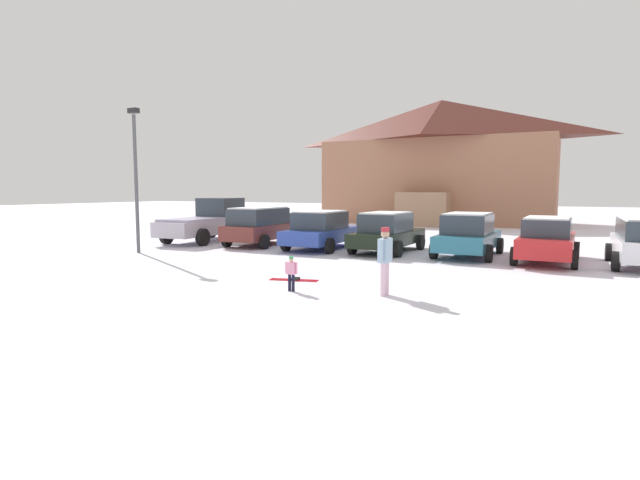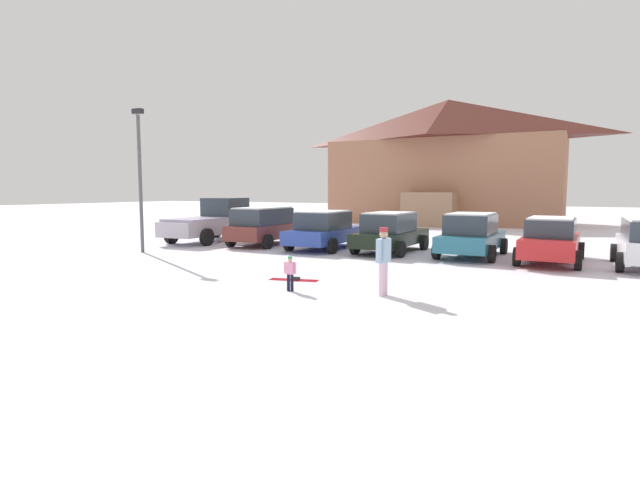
% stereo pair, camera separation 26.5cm
% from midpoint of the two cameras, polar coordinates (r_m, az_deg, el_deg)
% --- Properties ---
extents(ground, '(160.00, 160.00, 0.00)m').
position_cam_midpoint_polar(ground, '(8.35, -12.10, -12.29)').
color(ground, silver).
extents(ski_lodge, '(17.49, 10.08, 9.50)m').
position_cam_midpoint_polar(ski_lodge, '(40.58, 13.38, 8.78)').
color(ski_lodge, '#A26C50').
rests_on(ski_lodge, ground).
extents(parked_maroon_van, '(2.31, 4.13, 1.77)m').
position_cam_midpoint_polar(parked_maroon_van, '(23.28, -7.24, 1.71)').
color(parked_maroon_van, brown).
rests_on(parked_maroon_van, ground).
extents(parked_blue_hatchback, '(2.31, 4.67, 1.67)m').
position_cam_midpoint_polar(parked_blue_hatchback, '(21.66, -0.16, 1.18)').
color(parked_blue_hatchback, '#29429D').
rests_on(parked_blue_hatchback, ground).
extents(parked_black_sedan, '(2.25, 4.59, 1.66)m').
position_cam_midpoint_polar(parked_black_sedan, '(20.73, 7.31, 0.90)').
color(parked_black_sedan, black).
rests_on(parked_black_sedan, ground).
extents(parked_teal_hatchback, '(2.21, 4.48, 1.69)m').
position_cam_midpoint_polar(parked_teal_hatchback, '(20.03, 16.21, 0.59)').
color(parked_teal_hatchback, '#286B84').
rests_on(parked_teal_hatchback, ground).
extents(parked_red_sedan, '(2.12, 4.70, 1.62)m').
position_cam_midpoint_polar(parked_red_sedan, '(19.40, 24.17, 0.08)').
color(parked_red_sedan, red).
rests_on(parked_red_sedan, ground).
extents(pickup_truck, '(2.61, 5.99, 2.15)m').
position_cam_midpoint_polar(pickup_truck, '(25.73, -12.73, 2.11)').
color(pickup_truck, '#B7B0BF').
rests_on(pickup_truck, ground).
extents(skier_adult_in_blue_parka, '(0.25, 0.62, 1.67)m').
position_cam_midpoint_polar(skier_adult_in_blue_parka, '(12.16, 6.81, -1.97)').
color(skier_adult_in_blue_parka, silver).
rests_on(skier_adult_in_blue_parka, ground).
extents(skier_child_in_pink_snowsuit, '(0.33, 0.17, 0.89)m').
position_cam_midpoint_polar(skier_child_in_pink_snowsuit, '(12.67, -3.90, -3.63)').
color(skier_child_in_pink_snowsuit, black).
rests_on(skier_child_in_pink_snowsuit, ground).
extents(pair_of_skis, '(1.44, 0.62, 0.08)m').
position_cam_midpoint_polar(pair_of_skis, '(14.26, -3.49, -4.54)').
color(pair_of_skis, red).
rests_on(pair_of_skis, ground).
extents(lamp_post, '(0.44, 0.24, 5.81)m').
position_cam_midpoint_polar(lamp_post, '(21.66, -20.64, 7.21)').
color(lamp_post, '#515459').
rests_on(lamp_post, ground).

